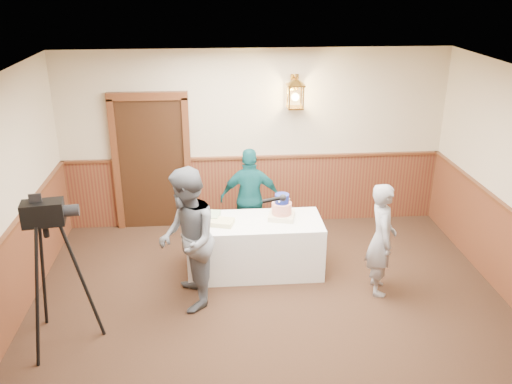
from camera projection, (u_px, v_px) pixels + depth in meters
The scene contains 10 objects.
ground at pixel (280, 360), 5.76m from camera, with size 7.00×7.00×0.00m, color #322013.
room_shell at pixel (272, 213), 5.60m from camera, with size 6.02×7.02×2.81m.
display_table at pixel (255, 246), 7.36m from camera, with size 1.80×0.80×0.75m, color white.
tiered_cake at pixel (282, 209), 7.26m from camera, with size 0.40×0.40×0.35m.
sheet_cake_yellow at pixel (222, 222), 7.11m from camera, with size 0.30×0.23×0.06m, color #D6C480.
sheet_cake_green at pixel (207, 216), 7.28m from camera, with size 0.33×0.27×0.08m, color #A2C68C.
interviewer at pixel (187, 240), 6.42m from camera, with size 1.55×0.93×1.77m.
baker at pixel (381, 239), 6.76m from camera, with size 0.54×0.35×1.48m, color gray.
assistant_p at pixel (251, 198), 7.92m from camera, with size 0.89×0.37×1.52m, color #104E51.
tv_camera_rig at pixel (54, 282), 5.79m from camera, with size 0.66×0.62×1.69m.
Camera 1 is at (-0.64, -4.62, 3.84)m, focal length 38.00 mm.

